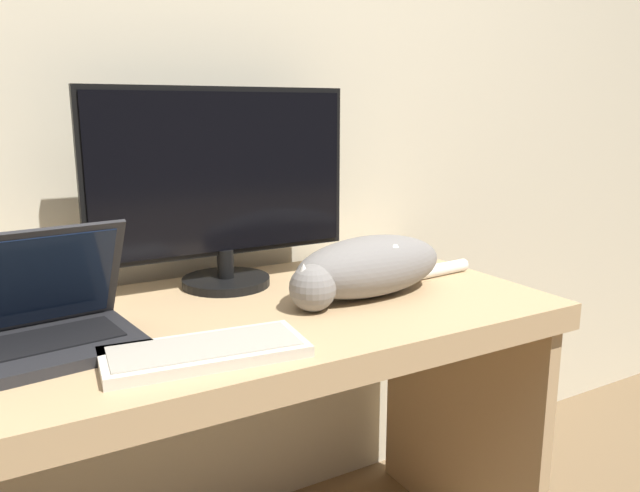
{
  "coord_description": "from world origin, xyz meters",
  "views": [
    {
      "loc": [
        -0.43,
        -0.85,
        1.16
      ],
      "look_at": [
        0.23,
        0.29,
        0.87
      ],
      "focal_mm": 35.0,
      "sensor_mm": 36.0,
      "label": 1
    }
  ],
  "objects_px": {
    "laptop": "(37,327)",
    "external_keyboard": "(205,351)",
    "cat": "(367,266)",
    "monitor": "(223,186)"
  },
  "relations": [
    {
      "from": "laptop",
      "to": "external_keyboard",
      "type": "xyz_separation_m",
      "value": [
        0.24,
        -0.17,
        -0.03
      ]
    },
    {
      "from": "external_keyboard",
      "to": "laptop",
      "type": "bearing_deg",
      "value": 151.49
    },
    {
      "from": "laptop",
      "to": "external_keyboard",
      "type": "relative_size",
      "value": 0.97
    },
    {
      "from": "cat",
      "to": "external_keyboard",
      "type": "bearing_deg",
      "value": -164.75
    },
    {
      "from": "monitor",
      "to": "external_keyboard",
      "type": "height_order",
      "value": "monitor"
    },
    {
      "from": "monitor",
      "to": "cat",
      "type": "height_order",
      "value": "monitor"
    },
    {
      "from": "laptop",
      "to": "external_keyboard",
      "type": "bearing_deg",
      "value": -41.96
    },
    {
      "from": "monitor",
      "to": "external_keyboard",
      "type": "relative_size",
      "value": 1.77
    },
    {
      "from": "monitor",
      "to": "laptop",
      "type": "height_order",
      "value": "monitor"
    },
    {
      "from": "cat",
      "to": "monitor",
      "type": "bearing_deg",
      "value": 130.85
    }
  ]
}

